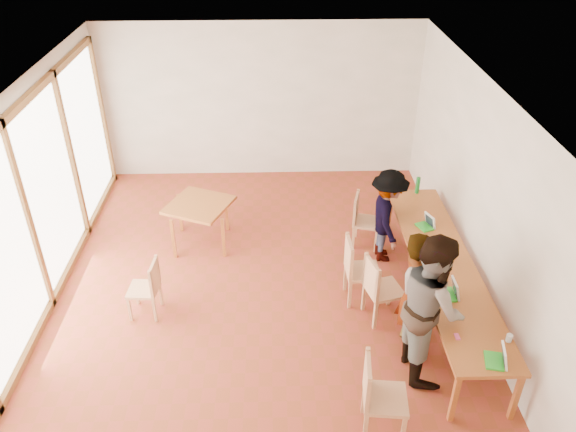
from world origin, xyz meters
name	(u,v)px	position (x,y,z in m)	size (l,w,h in m)	color
ground	(260,301)	(0.00, 0.00, 0.00)	(8.00, 8.00, 0.00)	#9A3925
wall_back	(261,102)	(0.00, 4.00, 1.50)	(6.00, 0.10, 3.00)	white
wall_right	(487,209)	(3.00, 0.00, 1.50)	(0.10, 8.00, 3.00)	white
window_wall	(25,216)	(-2.96, 0.00, 1.50)	(0.10, 8.00, 3.00)	white
ceiling	(253,99)	(0.00, 0.00, 3.02)	(6.00, 8.00, 0.04)	white
communal_table	(443,265)	(2.50, -0.14, 0.70)	(0.80, 4.00, 0.75)	#B35827
side_table	(199,208)	(-0.97, 1.51, 0.67)	(0.90, 0.90, 0.75)	#B35827
chair_near	(376,389)	(1.27, -2.16, 0.61)	(0.51, 0.51, 0.53)	tan
chair_mid	(378,283)	(1.58, -0.38, 0.60)	(0.55, 0.55, 0.52)	tan
chair_far	(356,264)	(1.34, 0.03, 0.61)	(0.48, 0.48, 0.53)	tan
chair_empty	(361,215)	(1.61, 1.42, 0.55)	(0.51, 0.51, 0.48)	tan
chair_spare	(149,283)	(-1.48, -0.19, 0.52)	(0.43, 0.43, 0.45)	tan
person_near	(415,293)	(1.93, -0.91, 0.86)	(0.63, 0.41, 1.72)	gray
person_mid	(431,305)	(2.02, -1.25, 0.96)	(0.94, 0.73, 1.92)	gray
person_far	(387,216)	(1.94, 1.03, 0.76)	(0.98, 0.57, 1.52)	gray
laptop_near	(499,358)	(2.61, -1.95, 0.81)	(0.27, 0.30, 0.22)	green
laptop_mid	(451,291)	(2.40, -0.83, 0.81)	(0.24, 0.27, 0.23)	green
laptop_far	(427,224)	(2.48, 0.73, 0.81)	(0.28, 0.30, 0.21)	green
yellow_mug	(438,277)	(2.32, -0.52, 0.80)	(0.12, 0.12, 0.10)	orange
green_bottle	(418,185)	(2.56, 1.75, 0.89)	(0.07, 0.07, 0.28)	#167528
clear_glass	(509,338)	(2.83, -1.64, 0.80)	(0.07, 0.07, 0.09)	silver
condiment_cup	(438,300)	(2.21, -0.96, 0.78)	(0.08, 0.08, 0.06)	white
pink_phone	(457,337)	(2.27, -1.56, 0.76)	(0.05, 0.10, 0.01)	#DA4D8D
black_pouch	(440,261)	(2.44, -0.18, 0.80)	(0.16, 0.26, 0.09)	black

